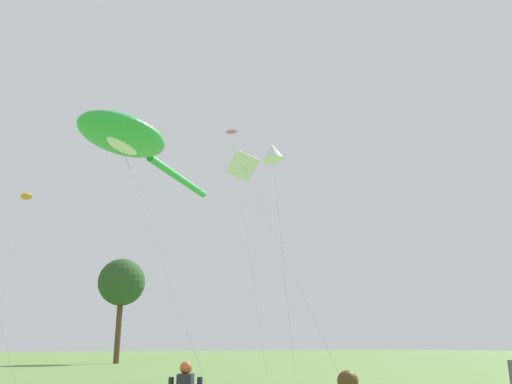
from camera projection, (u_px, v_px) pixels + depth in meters
name	position (u px, v px, depth m)	size (l,w,h in m)	color
big_show_kite	(127.00, 139.00, 22.00)	(9.42, 10.94, 10.67)	green
small_kite_delta_white	(26.00, 198.00, 33.89)	(1.78, 3.36, 11.32)	orange
small_kite_streamer_purple	(245.00, 171.00, 20.82)	(2.38, 4.29, 9.21)	white
small_kite_triangle_green	(272.00, 152.00, 30.26)	(3.38, 2.59, 13.18)	white
small_kite_box_yellow	(232.00, 136.00, 36.30)	(2.07, 2.41, 16.25)	pink
tree_oak_left	(122.00, 283.00, 52.67)	(4.72, 4.72, 10.23)	#513823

